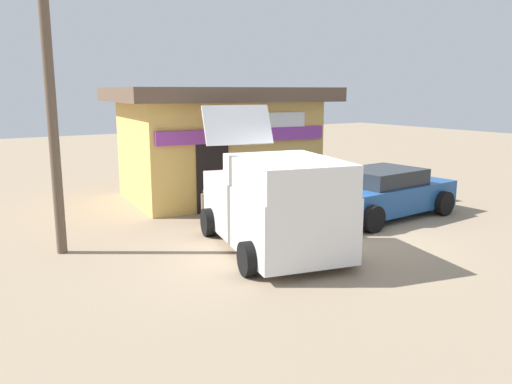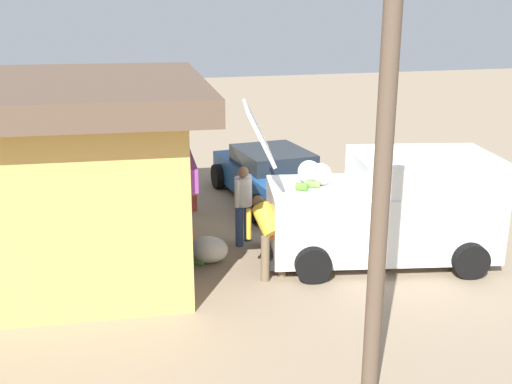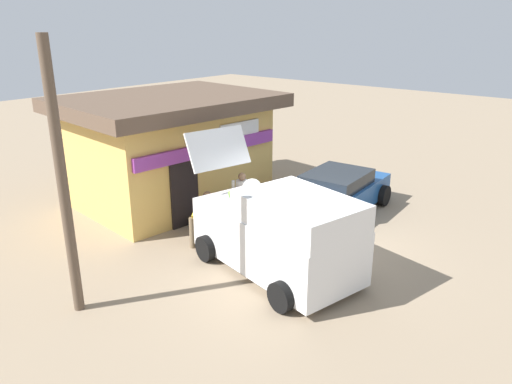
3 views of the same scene
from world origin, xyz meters
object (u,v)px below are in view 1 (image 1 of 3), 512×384
Objects in this scene: storefront_bar at (217,141)px; parked_sedan at (381,193)px; customer_bending at (215,192)px; paint_bucket at (322,196)px; vendor_standing at (268,183)px; unloaded_banana_pile at (228,206)px; delivery_van at (274,203)px.

storefront_bar reaches higher than parked_sedan.
paint_bucket is at bearing 9.20° from customer_bending.
unloaded_banana_pile is at bearing 128.78° from vendor_standing.
delivery_van is 4.12m from parked_sedan.
storefront_bar is 3.66m from customer_bending.
paint_bucket is (2.13, -2.46, -1.53)m from storefront_bar.
storefront_bar is 3.19m from vendor_standing.
customer_bending is 1.37m from unloaded_banana_pile.
paint_bucket is at bearing 14.90° from vendor_standing.
vendor_standing is at bearing -51.22° from unloaded_banana_pile.
customer_bending is 3.45× the size of paint_bucket.
paint_bucket is at bearing -4.77° from unloaded_banana_pile.
customer_bending is at bearing 93.31° from delivery_van.
vendor_standing is at bearing -165.10° from paint_bucket.
paint_bucket is (3.01, -0.25, -0.03)m from unloaded_banana_pile.
vendor_standing reaches higher than customer_bending.
delivery_van is (-1.62, -5.41, -0.75)m from storefront_bar.
unloaded_banana_pile is at bearing 144.95° from parked_sedan.
storefront_bar is 4.79× the size of customer_bending.
paint_bucket is (-0.26, 2.04, -0.40)m from parked_sedan.
vendor_standing is 3.96× the size of paint_bucket.
unloaded_banana_pile is at bearing -111.89° from storefront_bar.
customer_bending is (-4.13, 1.41, 0.23)m from parked_sedan.
customer_bending is at bearing 161.10° from parked_sedan.
delivery_van is at bearing -167.24° from parked_sedan.
delivery_van is at bearing -86.69° from customer_bending.
vendor_standing is 2.50m from paint_bucket.
storefront_bar is at bearing 117.91° from parked_sedan.
vendor_standing is 1.15× the size of customer_bending.
unloaded_banana_pile is at bearing 45.54° from customer_bending.
customer_bending reaches higher than unloaded_banana_pile.
vendor_standing is 1.30m from unloaded_banana_pile.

